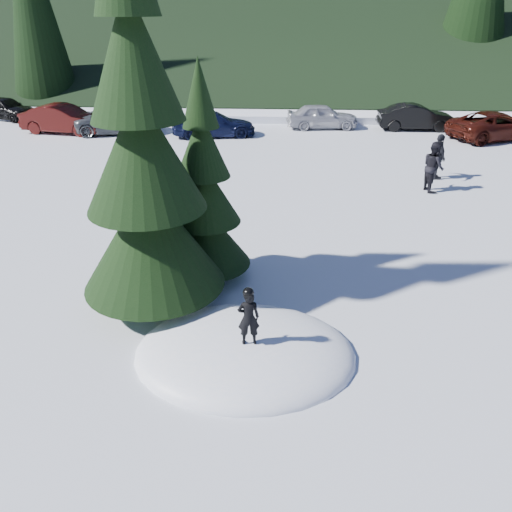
# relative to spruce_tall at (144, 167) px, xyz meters

# --- Properties ---
(ground) EXTENTS (200.00, 200.00, 0.00)m
(ground) POSITION_rel_spruce_tall_xyz_m (2.20, -1.80, -3.32)
(ground) COLOR white
(ground) RESTS_ON ground
(snow_mound) EXTENTS (4.48, 3.52, 0.96)m
(snow_mound) POSITION_rel_spruce_tall_xyz_m (2.20, -1.80, -3.32)
(snow_mound) COLOR white
(snow_mound) RESTS_ON ground
(spruce_tall) EXTENTS (3.20, 3.20, 8.60)m
(spruce_tall) POSITION_rel_spruce_tall_xyz_m (0.00, 0.00, 0.00)
(spruce_tall) COLOR #312010
(spruce_tall) RESTS_ON ground
(spruce_short) EXTENTS (2.20, 2.20, 5.37)m
(spruce_short) POSITION_rel_spruce_tall_xyz_m (1.00, 1.40, -1.22)
(spruce_short) COLOR #312010
(spruce_short) RESTS_ON ground
(child_skier) EXTENTS (0.45, 0.33, 1.15)m
(child_skier) POSITION_rel_spruce_tall_xyz_m (2.29, -2.06, -2.26)
(child_skier) COLOR black
(child_skier) RESTS_ON snow_mound
(adult_0) EXTENTS (0.86, 1.02, 1.87)m
(adult_0) POSITION_rel_spruce_tall_xyz_m (8.50, 8.58, -2.39)
(adult_0) COLOR black
(adult_0) RESTS_ON ground
(adult_1) EXTENTS (0.62, 1.12, 1.81)m
(adult_1) POSITION_rel_spruce_tall_xyz_m (9.07, 10.06, -2.41)
(adult_1) COLOR black
(adult_1) RESTS_ON ground
(car_0) EXTENTS (4.32, 2.85, 1.37)m
(car_0) POSITION_rel_spruce_tall_xyz_m (-14.26, 20.66, -2.64)
(car_0) COLOR black
(car_0) RESTS_ON ground
(car_1) EXTENTS (4.80, 2.33, 1.51)m
(car_1) POSITION_rel_spruce_tall_xyz_m (-9.18, 17.25, -2.56)
(car_1) COLOR #370C0A
(car_1) RESTS_ON ground
(car_2) EXTENTS (5.04, 3.17, 1.30)m
(car_2) POSITION_rel_spruce_tall_xyz_m (-6.15, 17.43, -2.67)
(car_2) COLOR #494D50
(car_2) RESTS_ON ground
(car_3) EXTENTS (4.70, 2.60, 1.29)m
(car_3) POSITION_rel_spruce_tall_xyz_m (-0.88, 16.94, -2.68)
(car_3) COLOR black
(car_3) RESTS_ON ground
(car_4) EXTENTS (4.13, 1.94, 1.37)m
(car_4) POSITION_rel_spruce_tall_xyz_m (5.05, 19.20, -2.64)
(car_4) COLOR #9E9FA7
(car_4) RESTS_ON ground
(car_5) EXTENTS (4.22, 1.47, 1.39)m
(car_5) POSITION_rel_spruce_tall_xyz_m (10.30, 19.12, -2.62)
(car_5) COLOR black
(car_5) RESTS_ON ground
(car_6) EXTENTS (5.60, 4.12, 1.41)m
(car_6) POSITION_rel_spruce_tall_xyz_m (13.96, 17.09, -2.61)
(car_6) COLOR #37100A
(car_6) RESTS_ON ground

